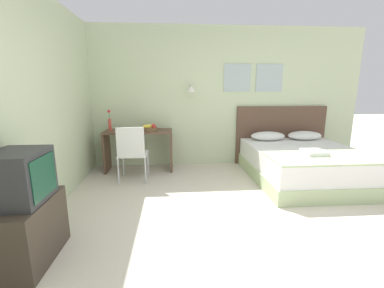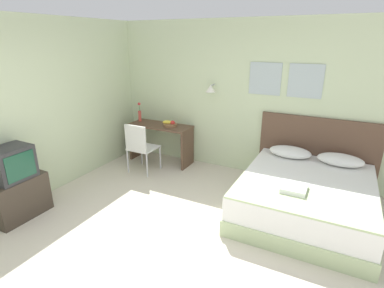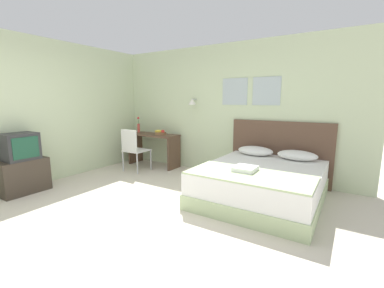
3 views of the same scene
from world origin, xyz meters
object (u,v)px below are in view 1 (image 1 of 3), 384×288
headboard (280,135)px  fruit_bowl (151,128)px  pillow_right (305,135)px  television (19,177)px  folded_towel_near_foot (314,152)px  desk_chair (132,150)px  pillow_left (268,136)px  bed (304,164)px  desk (139,143)px  flower_vase (110,122)px  tv_stand (27,232)px  throw_blanket (326,157)px

headboard → fruit_bowl: (-2.58, -0.29, 0.22)m
pillow_right → television: 4.62m
folded_towel_near_foot → desk_chair: desk_chair is taller
television → desk_chair: bearing=71.7°
desk_chair → pillow_left: bearing=14.8°
bed → desk: (-2.81, 0.74, 0.26)m
pillow_right → flower_vase: size_ratio=1.71×
fruit_bowl → flower_vase: size_ratio=0.75×
folded_towel_near_foot → tv_stand: size_ratio=0.43×
headboard → pillow_left: headboard is taller
pillow_left → desk_chair: (-2.47, -0.65, -0.07)m
bed → desk_chair: size_ratio=2.15×
folded_towel_near_foot → desk_chair: size_ratio=0.34×
throw_blanket → television: (-3.47, -1.24, 0.24)m
throw_blanket → pillow_right: bearing=74.6°
desk → flower_vase: (-0.51, 0.05, 0.38)m
folded_towel_near_foot → flower_vase: bearing=159.1°
pillow_left → desk: bearing=-179.7°
pillow_left → flower_vase: (-2.96, 0.04, 0.29)m
headboard → fruit_bowl: size_ratio=6.44×
headboard → throw_blanket: size_ratio=1.10×
pillow_left → fruit_bowl: size_ratio=2.29×
television → desk: bearing=75.5°
pillow_left → fruit_bowl: (-2.22, -0.02, 0.18)m
bed → desk: bearing=165.3°
pillow_right → fruit_bowl: 2.95m
bed → throw_blanket: (0.00, -0.58, 0.28)m
pillow_left → desk_chair: bearing=-165.2°
desk → flower_vase: flower_vase is taller
folded_towel_near_foot → desk: 2.94m
flower_vase → television: (-0.15, -2.60, -0.12)m
throw_blanket → fruit_bowl: (-2.58, 1.31, 0.25)m
desk → tv_stand: size_ratio=1.71×
bed → pillow_right: (0.37, 0.75, 0.35)m
throw_blanket → folded_towel_near_foot: size_ratio=5.35×
pillow_left → tv_stand: size_ratio=0.91×
fruit_bowl → flower_vase: (-0.74, 0.06, 0.11)m
desk_chair → television: 2.03m
throw_blanket → tv_stand: tv_stand is taller
pillow_left → desk: (-2.44, -0.01, -0.09)m
pillow_left → throw_blanket: pillow_left is taller
desk_chair → throw_blanket: bearing=-13.4°
flower_vase → television: size_ratio=0.77×
headboard → pillow_right: 0.46m
pillow_left → pillow_right: size_ratio=1.00×
fruit_bowl → headboard: bearing=6.4°
tv_stand → throw_blanket: bearing=19.6°
folded_towel_near_foot → fruit_bowl: (-2.48, 1.17, 0.21)m
desk → desk_chair: size_ratio=1.33×
throw_blanket → folded_towel_near_foot: (-0.11, 0.14, 0.04)m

